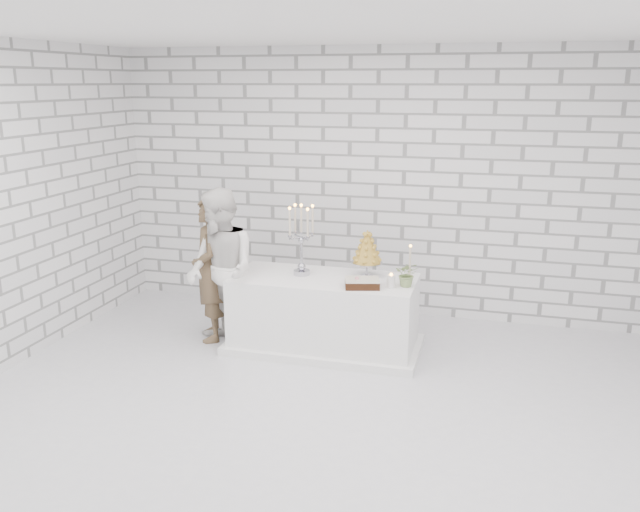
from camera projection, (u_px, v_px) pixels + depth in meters
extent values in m
cube|color=silver|center=(317.00, 408.00, 5.40)|extent=(6.00, 5.00, 0.01)
cube|color=white|center=(316.00, 25.00, 4.63)|extent=(6.00, 5.00, 0.01)
cube|color=white|center=(376.00, 184.00, 7.34)|extent=(6.00, 0.01, 3.00)
cube|color=white|center=(153.00, 362.00, 2.69)|extent=(6.00, 0.01, 3.00)
cube|color=white|center=(324.00, 313.00, 6.52)|extent=(1.80, 0.80, 0.75)
imported|color=brown|center=(210.00, 270.00, 6.70)|extent=(0.56, 0.65, 1.50)
imported|color=white|center=(221.00, 271.00, 6.43)|extent=(1.00, 0.99, 1.63)
cube|color=black|center=(362.00, 283.00, 6.11)|extent=(0.37, 0.30, 0.08)
cylinder|color=white|center=(391.00, 281.00, 6.10)|extent=(0.10, 0.10, 0.12)
cylinder|color=beige|center=(410.00, 263.00, 6.35)|extent=(0.07, 0.07, 0.32)
imported|color=#547341|center=(407.00, 274.00, 6.12)|extent=(0.23, 0.20, 0.24)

